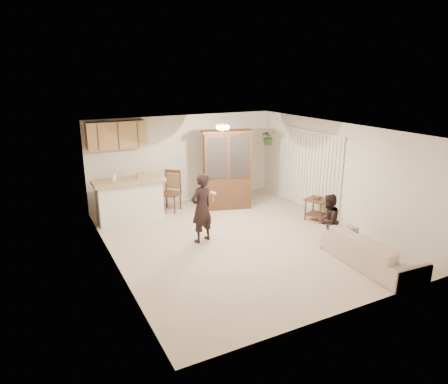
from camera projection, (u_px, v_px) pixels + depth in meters
name	position (u px, v px, depth m)	size (l,w,h in m)	color
floor	(239.00, 240.00, 9.05)	(6.50, 6.50, 0.00)	#BCA78E
ceiling	(240.00, 129.00, 8.33)	(5.50, 6.50, 0.02)	white
wall_back	(184.00, 159.00, 11.45)	(5.50, 0.02, 2.50)	silver
wall_front	(347.00, 240.00, 5.92)	(5.50, 0.02, 2.50)	silver
wall_left	(112.00, 205.00, 7.48)	(0.02, 6.50, 2.50)	silver
wall_right	(336.00, 173.00, 9.89)	(0.02, 6.50, 2.50)	silver
breakfast_bar	(130.00, 202.00, 10.09)	(1.60, 0.55, 1.00)	silver
bar_top	(129.00, 181.00, 9.94)	(1.75, 0.70, 0.08)	tan
upper_cabinets	(117.00, 135.00, 10.22)	(1.50, 0.34, 0.70)	olive
vertical_blinds	(311.00, 171.00, 10.68)	(0.06, 2.30, 2.10)	silver
ceiling_fixture	(223.00, 127.00, 9.47)	(0.36, 0.36, 0.20)	beige
hanging_plant	(268.00, 137.00, 11.57)	(0.43, 0.37, 0.48)	#2D5321
plant_cord	(269.00, 125.00, 11.47)	(0.01, 0.01, 0.65)	black
sofa	(372.00, 248.00, 7.75)	(1.87, 0.73, 0.73)	beige
adult	(202.00, 203.00, 8.72)	(0.66, 0.43, 1.80)	black
child	(328.00, 218.00, 8.47)	(0.66, 0.51, 1.35)	black
china_hutch	(227.00, 170.00, 10.92)	(1.47, 0.90, 2.16)	#361F13
side_table	(317.00, 209.00, 10.18)	(0.67, 0.67, 0.63)	#361F13
chair_bar	(150.00, 200.00, 10.91)	(0.47, 0.47, 0.99)	#361F13
chair_hutch_left	(171.00, 200.00, 10.86)	(0.69, 0.69, 1.11)	#361F13
chair_hutch_right	(227.00, 194.00, 11.34)	(0.55, 0.55, 1.13)	#361F13
controller_adult	(213.00, 193.00, 8.39)	(0.04, 0.14, 0.04)	white
controller_child	(341.00, 218.00, 8.27)	(0.03, 0.10, 0.03)	white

